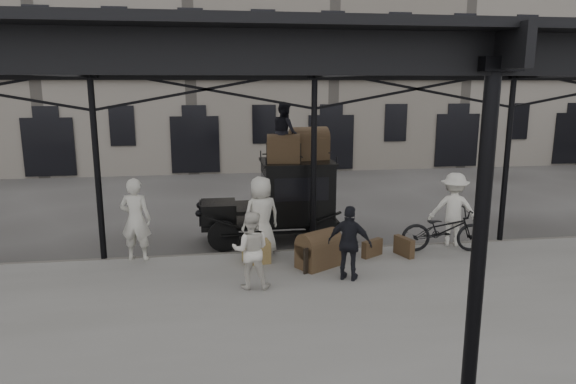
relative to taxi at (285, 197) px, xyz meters
name	(u,v)px	position (x,y,z in m)	size (l,w,h in m)	color
ground	(331,285)	(0.51, -3.27, -1.20)	(120.00, 120.00, 0.00)	#383533
platform	(357,325)	(0.51, -5.27, -1.13)	(28.00, 8.00, 0.15)	slate
canopy	(360,57)	(0.51, -5.00, 3.39)	(22.50, 9.00, 4.74)	black
building_frontage	(256,28)	(0.51, 14.73, 5.80)	(64.00, 8.00, 14.00)	slate
taxi	(285,197)	(0.00, 0.00, 0.00)	(3.65, 1.55, 2.18)	black
porter_left	(136,219)	(-3.68, -1.47, -0.08)	(0.71, 0.46, 1.94)	beige
porter_midleft	(251,250)	(-1.19, -3.50, -0.27)	(0.77, 0.60, 1.58)	beige
porter_centre	(261,216)	(-0.78, -1.47, -0.11)	(0.93, 0.60, 1.90)	beige
porter_official	(350,243)	(0.87, -3.38, -0.26)	(0.93, 0.39, 1.58)	black
porter_right	(454,209)	(4.07, -1.47, -0.12)	(1.20, 0.69, 1.86)	silver
bicycle	(443,230)	(3.63, -1.91, -0.52)	(0.71, 2.05, 1.08)	black
porter_roof	(285,132)	(-0.03, -0.10, 1.75)	(0.75, 0.59, 1.55)	black
steamer_trunk_roof_near	(283,151)	(-0.08, -0.25, 1.28)	(0.84, 0.51, 0.61)	#442D1F
steamer_trunk_roof_far	(309,146)	(0.67, 0.20, 1.34)	(0.99, 0.60, 0.72)	#442D1F
steamer_trunk_platform	(319,252)	(0.40, -2.52, -0.71)	(0.94, 0.58, 0.69)	#442D1F
wicker_hamper	(256,252)	(-0.96, -2.04, -0.80)	(0.60, 0.45, 0.50)	olive
suitcase_upright	(404,247)	(2.56, -2.10, -0.83)	(0.15, 0.60, 0.45)	#442D1F
suitcase_flat	(372,248)	(1.80, -2.03, -0.85)	(0.60, 0.15, 0.40)	#442D1F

